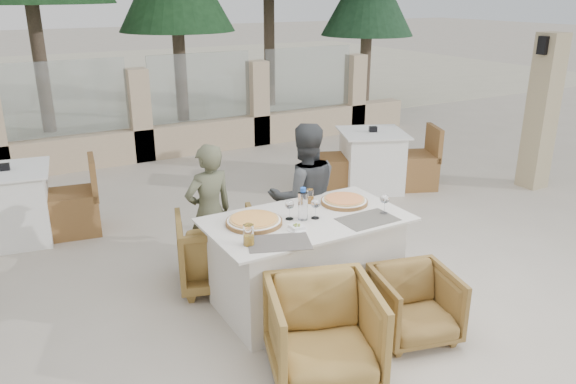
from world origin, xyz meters
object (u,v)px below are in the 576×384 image
water_bottle (303,204)px  beer_glass_right (310,196)px  olive_dish (297,227)px  wine_glass_corner (385,203)px  armchair_far_left (218,250)px  diner_left (209,213)px  beer_glass_left (249,235)px  armchair_near_right (415,305)px  wine_glass_centre (289,208)px  bg_table_b (371,161)px  dining_table (306,262)px  bg_table_a (11,206)px  armchair_far_right (308,228)px  pizza_right (344,201)px  wine_glass_near (315,208)px  armchair_near_left (323,332)px  pizza_left (254,220)px  diner_right (304,197)px

water_bottle → beer_glass_right: water_bottle is taller
water_bottle → olive_dish: (-0.14, -0.15, -0.11)m
wine_glass_corner → armchair_far_left: bearing=140.5°
water_bottle → olive_dish: size_ratio=2.42×
wine_glass_corner → beer_glass_right: size_ratio=1.49×
olive_dish → diner_left: size_ratio=0.09×
beer_glass_left → olive_dish: (0.44, 0.07, -0.06)m
armchair_near_right → beer_glass_left: bearing=165.8°
wine_glass_centre → bg_table_b: (2.38, 2.02, -0.48)m
dining_table → armchair_far_left: dining_table is taller
olive_dish → beer_glass_left: bearing=-171.2°
bg_table_a → armchair_far_right: bearing=-26.8°
armchair_far_left → bg_table_a: bearing=-35.0°
dining_table → water_bottle: (-0.04, -0.00, 0.52)m
pizza_right → wine_glass_near: wine_glass_near is taller
armchair_far_left → armchair_far_right: bearing=-156.6°
diner_left → armchair_near_left: bearing=86.5°
pizza_left → bg_table_b: 3.34m
armchair_far_right → beer_glass_left: bearing=19.4°
armchair_far_right → armchair_near_left: bearing=38.8°
wine_glass_centre → beer_glass_left: (-0.49, -0.27, -0.01)m
water_bottle → armchair_far_left: water_bottle is taller
bg_table_b → pizza_left: bearing=-121.0°
olive_dish → diner_right: diner_right is taller
wine_glass_corner → bg_table_a: size_ratio=0.11×
armchair_near_left → armchair_far_right: bearing=80.5°
pizza_right → bg_table_a: pizza_right is taller
water_bottle → wine_glass_corner: 0.68m
water_bottle → wine_glass_near: size_ratio=1.45×
wine_glass_centre → olive_dish: (-0.05, -0.21, -0.07)m
water_bottle → bg_table_a: 3.29m
dining_table → wine_glass_centre: bearing=156.6°
wine_glass_near → armchair_near_left: size_ratio=0.25×
beer_glass_right → diner_left: size_ratio=0.10×
olive_dish → armchair_far_left: olive_dish is taller
armchair_near_right → bg_table_b: bearing=72.2°
beer_glass_left → bg_table_b: (2.87, 2.29, -0.46)m
pizza_left → diner_right: bearing=33.5°
water_bottle → armchair_far_right: (0.55, 0.81, -0.63)m
armchair_far_left → diner_left: 0.33m
water_bottle → olive_dish: 0.23m
wine_glass_near → wine_glass_centre: bearing=155.5°
pizza_left → bg_table_b: (2.67, 1.97, -0.41)m
diner_left → bg_table_a: (-1.49, 1.77, -0.24)m
wine_glass_corner → armchair_near_right: size_ratio=0.31×
pizza_left → beer_glass_left: (-0.20, -0.32, 0.05)m
pizza_left → armchair_far_left: 0.75m
armchair_near_left → bg_table_b: 3.93m
armchair_near_right → bg_table_a: size_ratio=0.36×
bg_table_b → wine_glass_centre: bearing=-117.1°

